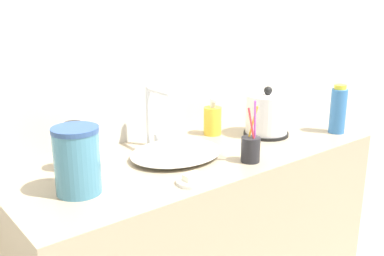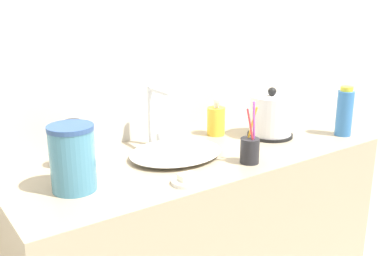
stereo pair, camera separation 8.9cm
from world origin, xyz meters
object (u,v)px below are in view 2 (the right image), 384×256
at_px(faucet, 154,113).
at_px(electric_kettle, 271,118).
at_px(toothbrush_cup, 250,149).
at_px(mouthwash_bottle, 345,112).
at_px(lotion_bottle, 216,121).
at_px(water_pitcher, 73,158).
at_px(shampoo_bottle, 74,145).

bearing_deg(faucet, electric_kettle, -20.93).
distance_m(toothbrush_cup, mouthwash_bottle, 0.53).
bearing_deg(lotion_bottle, electric_kettle, -40.73).
xyz_separation_m(electric_kettle, water_pitcher, (-0.84, -0.05, 0.02)).
bearing_deg(shampoo_bottle, water_pitcher, -111.60).
distance_m(toothbrush_cup, shampoo_bottle, 0.59).
height_order(faucet, water_pitcher, faucet).
height_order(mouthwash_bottle, water_pitcher, mouthwash_bottle).
xyz_separation_m(electric_kettle, toothbrush_cup, (-0.27, -0.18, -0.03)).
relative_size(lotion_bottle, shampoo_bottle, 0.92).
height_order(toothbrush_cup, mouthwash_bottle, toothbrush_cup).
xyz_separation_m(electric_kettle, lotion_bottle, (-0.17, 0.14, -0.02)).
bearing_deg(lotion_bottle, toothbrush_cup, -107.86).
bearing_deg(faucet, water_pitcher, -151.76).
bearing_deg(electric_kettle, water_pitcher, -176.89).
bearing_deg(electric_kettle, shampoo_bottle, 171.18).
xyz_separation_m(faucet, mouthwash_bottle, (0.70, -0.33, -0.03)).
distance_m(electric_kettle, shampoo_bottle, 0.78).
relative_size(shampoo_bottle, mouthwash_bottle, 0.81).
bearing_deg(electric_kettle, toothbrush_cup, -146.85).
relative_size(toothbrush_cup, shampoo_bottle, 1.34).
xyz_separation_m(shampoo_bottle, water_pitcher, (-0.07, -0.17, 0.02)).
relative_size(shampoo_bottle, water_pitcher, 0.83).
xyz_separation_m(toothbrush_cup, water_pitcher, (-0.57, 0.13, 0.05)).
distance_m(faucet, lotion_bottle, 0.28).
distance_m(lotion_bottle, water_pitcher, 0.70).
distance_m(electric_kettle, toothbrush_cup, 0.32).
bearing_deg(water_pitcher, toothbrush_cup, -12.85).
relative_size(faucet, lotion_bottle, 1.52).
distance_m(faucet, shampoo_bottle, 0.34).
xyz_separation_m(toothbrush_cup, mouthwash_bottle, (0.52, 0.02, 0.05)).
height_order(electric_kettle, water_pitcher, electric_kettle).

